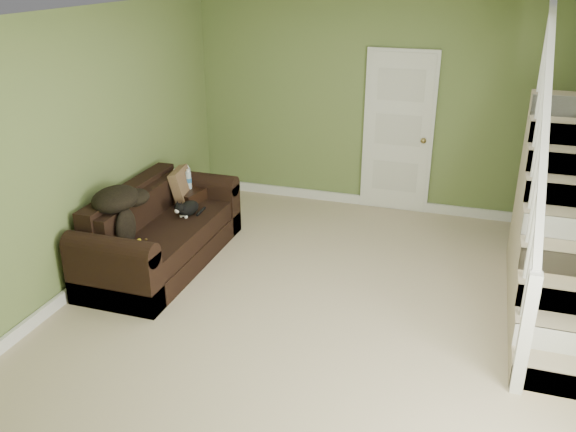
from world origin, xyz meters
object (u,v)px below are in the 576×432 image
Objects in this scene: banana at (138,243)px; side_table at (186,210)px; sofa at (159,235)px; cat at (188,209)px.

side_table is at bearing 78.56° from banana.
side_table is (-0.07, 0.76, -0.02)m from sofa.
cat is at bearing -60.17° from side_table.
cat reaches higher than banana.
sofa reaches higher than side_table.
banana is at bearing -87.01° from cat.
side_table is at bearing 95.08° from sofa.
sofa reaches higher than cat.
sofa is 4.78× the size of cat.
sofa is 0.76m from side_table.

